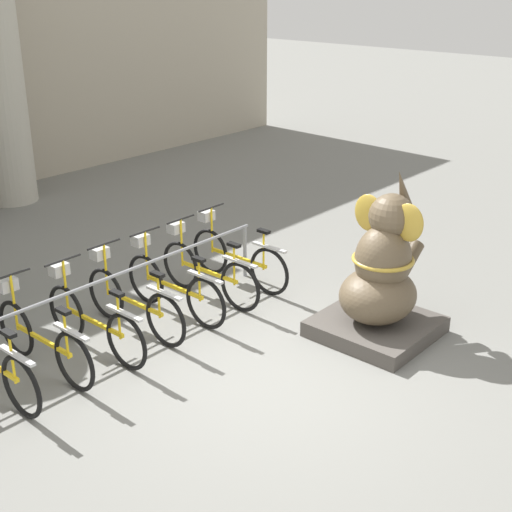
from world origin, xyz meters
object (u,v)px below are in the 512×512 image
object	(u,v)px
bicycle_1	(41,338)
bicycle_5	(207,270)
bicycle_6	(237,256)
elephant_statue	(381,281)
bicycle_4	(172,285)
bicycle_3	(132,300)
bicycle_2	(92,320)

from	to	relation	value
bicycle_1	bicycle_5	size ratio (longest dim) A/B	1.00
bicycle_6	elephant_statue	size ratio (longest dim) A/B	0.88
bicycle_5	elephant_statue	size ratio (longest dim) A/B	0.88
bicycle_4	elephant_statue	bearing A→B (deg)	-60.05
bicycle_1	bicycle_3	world-z (taller)	same
bicycle_3	elephant_statue	bearing A→B (deg)	-49.85
bicycle_3	bicycle_5	size ratio (longest dim) A/B	1.00
bicycle_5	bicycle_4	bearing A→B (deg)	-179.47
bicycle_2	bicycle_4	bearing A→B (deg)	1.18
bicycle_1	bicycle_2	size ratio (longest dim) A/B	1.00
bicycle_1	elephant_statue	distance (m)	3.89
bicycle_1	bicycle_3	bearing A→B (deg)	-0.81
bicycle_6	elephant_statue	bearing A→B (deg)	-88.98
bicycle_4	bicycle_6	xyz separation A→B (m)	(1.24, 0.05, 0.00)
bicycle_1	bicycle_2	bearing A→B (deg)	-6.71
bicycle_2	bicycle_3	distance (m)	0.62
bicycle_5	elephant_statue	xyz separation A→B (m)	(0.66, -2.23, 0.27)
bicycle_3	bicycle_4	size ratio (longest dim) A/B	1.00
bicycle_2	bicycle_4	distance (m)	1.24
elephant_statue	bicycle_1	bearing A→B (deg)	144.14
bicycle_1	bicycle_5	distance (m)	2.49
bicycle_6	bicycle_4	bearing A→B (deg)	-177.79
bicycle_2	bicycle_5	world-z (taller)	same
bicycle_5	elephant_statue	world-z (taller)	elephant_statue
bicycle_3	bicycle_5	xyz separation A→B (m)	(1.24, -0.02, 0.00)
bicycle_4	bicycle_6	world-z (taller)	same
bicycle_2	bicycle_4	world-z (taller)	same
bicycle_2	bicycle_4	xyz separation A→B (m)	(1.24, 0.03, 0.00)
bicycle_3	elephant_statue	xyz separation A→B (m)	(1.90, -2.26, 0.27)
bicycle_1	bicycle_6	distance (m)	3.11
bicycle_1	bicycle_4	xyz separation A→B (m)	(1.86, -0.05, 0.00)
bicycle_2	elephant_statue	world-z (taller)	elephant_statue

